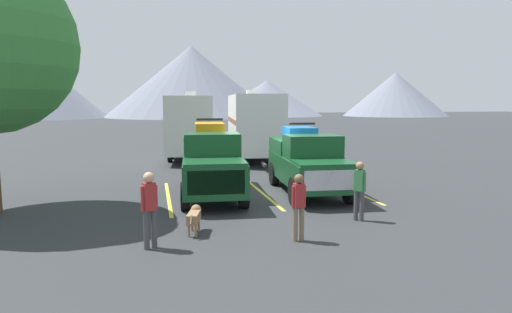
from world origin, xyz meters
name	(u,v)px	position (x,y,z in m)	size (l,w,h in m)	color
ground_plane	(262,193)	(0.00, 0.00, 0.00)	(240.00, 240.00, 0.00)	#2D3033
pickup_truck_a	(211,160)	(-1.80, 0.11, 1.21)	(2.42, 5.82, 2.65)	#144723
pickup_truck_b	(307,161)	(1.60, -0.26, 1.15)	(2.43, 5.34, 2.48)	#144723
lot_stripe_a	(168,197)	(-3.30, -0.06, 0.00)	(0.12, 5.50, 0.01)	gold
lot_stripe_b	(262,193)	(0.00, -0.06, 0.00)	(0.12, 5.50, 0.01)	gold
lot_stripe_c	(348,189)	(3.30, -0.06, 0.00)	(0.12, 5.50, 0.01)	gold
camper_trailer_a	(190,124)	(-1.72, 9.72, 2.03)	(3.09, 7.32, 3.85)	silver
camper_trailer_b	(254,123)	(1.78, 9.13, 2.07)	(3.33, 8.61, 3.94)	white
person_a	(359,187)	(1.68, -4.24, 0.94)	(0.30, 0.31, 1.63)	#3F3F42
person_b	(149,205)	(-3.86, -5.36, 0.99)	(0.36, 0.28, 1.72)	#3F3F42
person_c	(299,203)	(-0.50, -5.58, 0.91)	(0.35, 0.22, 1.59)	#726047
dog	(194,216)	(-2.80, -4.37, 0.43)	(0.44, 0.98, 0.65)	olive
mountain_ridge	(87,83)	(-17.06, 84.32, 7.37)	(139.75, 46.71, 17.05)	slate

